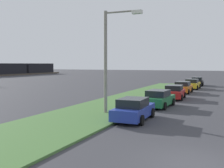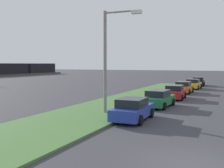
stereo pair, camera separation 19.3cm
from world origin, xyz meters
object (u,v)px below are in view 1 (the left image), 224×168
parked_car_green (159,99)px  parked_car_red (174,92)px  parked_car_black (197,81)px  parked_car_blue (134,109)px  parked_car_yellow (192,84)px  streetlight (110,54)px  parked_car_orange (183,87)px

parked_car_green → parked_car_red: same height
parked_car_red → parked_car_green: bearing=175.6°
parked_car_red → parked_car_black: size_ratio=1.00×
parked_car_blue → parked_car_green: same height
parked_car_blue → parked_car_black: (31.71, -0.23, 0.00)m
parked_car_blue → parked_car_yellow: 25.17m
parked_car_blue → parked_car_yellow: size_ratio=1.00×
streetlight → parked_car_green: bearing=-26.6°
parked_car_red → streetlight: streetlight is taller
parked_car_blue → streetlight: bearing=58.1°
parked_car_red → parked_car_yellow: (12.97, -0.08, 0.00)m
parked_car_orange → parked_car_yellow: 6.54m
parked_car_green → parked_car_black: size_ratio=1.00×
parked_car_red → parked_car_yellow: bearing=-3.4°
parked_car_black → streetlight: streetlight is taller
parked_car_blue → parked_car_yellow: same height
parked_car_orange → parked_car_black: (13.08, -0.19, 0.00)m
parked_car_red → parked_car_black: 19.52m
parked_car_green → parked_car_red: size_ratio=1.00×
parked_car_blue → parked_car_green: size_ratio=0.99×
parked_car_red → parked_car_yellow: 12.97m
parked_car_black → streetlight: bearing=171.8°
parked_car_orange → parked_car_blue: bearing=-179.4°
parked_car_yellow → streetlight: 24.26m
parked_car_blue → parked_car_red: bearing=-3.1°
parked_car_blue → streetlight: streetlight is taller
parked_car_yellow → streetlight: bearing=175.2°
parked_car_blue → parked_car_black: 31.71m
parked_car_red → parked_car_black: same height
parked_car_red → parked_car_yellow: same height
parked_car_green → parked_car_orange: size_ratio=1.01×
parked_car_green → parked_car_orange: bearing=3.1°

